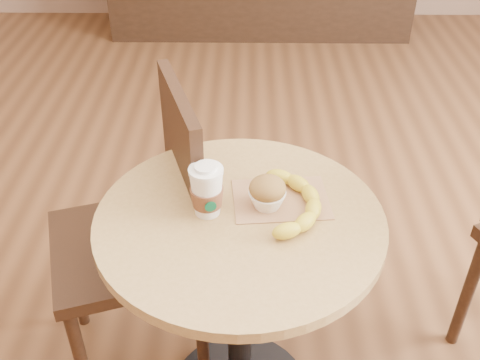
{
  "coord_description": "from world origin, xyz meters",
  "views": [
    {
      "loc": [
        -0.09,
        -1.08,
        1.63
      ],
      "look_at": [
        -0.11,
        0.02,
        0.83
      ],
      "focal_mm": 42.0,
      "sensor_mm": 36.0,
      "label": 1
    }
  ],
  "objects": [
    {
      "name": "coffee_cup",
      "position": [
        -0.19,
        -0.01,
        0.81
      ],
      "size": [
        0.08,
        0.09,
        0.14
      ],
      "rotation": [
        0.0,
        0.0,
        0.28
      ],
      "color": "white",
      "rests_on": "cafe_table"
    },
    {
      "name": "chair_left",
      "position": [
        -0.39,
        0.17,
        0.53
      ],
      "size": [
        0.54,
        0.54,
        0.97
      ],
      "rotation": [
        0.0,
        0.0,
        -1.26
      ],
      "color": "#311D11",
      "rests_on": "ground"
    },
    {
      "name": "kraft_bag",
      "position": [
        -0.01,
        0.04,
        0.75
      ],
      "size": [
        0.26,
        0.2,
        0.0
      ],
      "primitive_type": "cube",
      "rotation": [
        0.0,
        0.0,
        0.09
      ],
      "color": "#A4754F",
      "rests_on": "cafe_table"
    },
    {
      "name": "banana",
      "position": [
        0.03,
        0.0,
        0.77
      ],
      "size": [
        0.16,
        0.29,
        0.04
      ],
      "primitive_type": null,
      "rotation": [
        0.0,
        0.0,
        -0.05
      ],
      "color": "gold",
      "rests_on": "kraft_bag"
    },
    {
      "name": "cafe_table",
      "position": [
        -0.11,
        -0.02,
        0.54
      ],
      "size": [
        0.72,
        0.72,
        0.75
      ],
      "color": "black",
      "rests_on": "ground"
    },
    {
      "name": "muffin",
      "position": [
        -0.04,
        0.01,
        0.79
      ],
      "size": [
        0.09,
        0.09,
        0.08
      ],
      "color": "white",
      "rests_on": "kraft_bag"
    }
  ]
}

